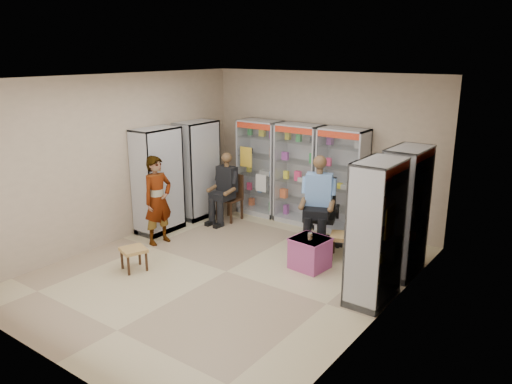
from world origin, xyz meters
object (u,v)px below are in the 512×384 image
Objects in this scene: office_chair at (320,213)px; woven_stool_a at (343,246)px; pink_trunk at (310,253)px; cabinet_back_right at (342,181)px; woven_stool_b at (134,259)px; cabinet_left_far at (197,170)px; cabinet_left_near at (158,181)px; cabinet_right_far at (405,212)px; seated_shopkeeper at (319,205)px; cabinet_back_left at (260,168)px; cabinet_back_mid at (299,174)px; wooden_chair at (229,198)px; standing_man at (158,200)px; cabinet_right_near at (376,232)px.

office_chair is 0.75m from woven_stool_a.
cabinet_back_right is at bearing 102.24° from pink_trunk.
woven_stool_a is 1.14× the size of woven_stool_b.
office_chair is (2.88, 0.01, -0.39)m from cabinet_left_far.
cabinet_left_near is 3.66m from woven_stool_a.
woven_stool_a reaches higher than woven_stool_b.
woven_stool_a is (0.64, -1.15, -0.79)m from cabinet_back_right.
woven_stool_b is at bearing 33.62° from cabinet_left_near.
woven_stool_b is (-3.45, -2.41, -0.82)m from cabinet_right_far.
cabinet_right_far is at bearing -27.09° from seated_shopkeeper.
cabinet_right_far is at bearing 1.40° from woven_stool_a.
cabinet_back_mid is (0.95, 0.00, 0.00)m from cabinet_back_left.
pink_trunk is at bearing -23.34° from wooden_chair.
cabinet_back_mid and cabinet_left_near have the same top height.
cabinet_left_near is at bearing -144.35° from cabinet_back_right.
seated_shopkeeper is 3.73× the size of woven_stool_a.
cabinet_left_far is at bearing 22.42° from standing_man.
cabinet_back_left reaches higher than wooden_chair.
cabinet_back_mid is 3.74m from woven_stool_b.
cabinet_back_left is at bearing 135.00° from cabinet_left_far.
cabinet_back_left reaches higher than pink_trunk.
cabinet_left_near is at bearing 51.63° from standing_man.
woven_stool_a is at bearing 86.30° from cabinet_left_far.
cabinet_right_far is at bearing -23.65° from cabinet_back_mid.
office_chair is (1.00, -0.92, -0.39)m from cabinet_back_mid.
cabinet_back_mid is 2.12m from woven_stool_a.
seated_shopkeeper reaches higher than office_chair.
cabinet_left_near reaches higher than woven_stool_b.
wooden_chair is at bearing 106.39° from cabinet_left_far.
cabinet_left_far is 2.91m from office_chair.
pink_trunk is (1.35, -1.83, -0.75)m from cabinet_back_mid.
cabinet_back_mid is at bearing 76.13° from woven_stool_b.
office_chair is at bearing -42.46° from cabinet_back_mid.
seated_shopkeeper is (0.00, -0.05, 0.17)m from office_chair.
cabinet_back_mid is 4.78× the size of woven_stool_a.
cabinet_back_mid is 1.24× the size of standing_man.
woven_stool_b is (1.01, -2.61, -0.82)m from cabinet_left_far.
cabinet_left_far reaches higher than woven_stool_b.
cabinet_right_far is 1.00× the size of cabinet_left_near.
cabinet_back_mid is 5.44× the size of woven_stool_b.
cabinet_back_mid is 2.77m from cabinet_left_near.
cabinet_right_near reaches higher than pink_trunk.
cabinet_back_left is at bearing 155.39° from cabinet_left_near.
cabinet_right_far is at bearing -17.75° from cabinet_back_left.
cabinet_back_right is at bearing 62.75° from woven_stool_b.
standing_man is (-1.42, -2.48, -0.20)m from cabinet_back_mid.
cabinet_back_right is 4.07m from woven_stool_b.
cabinet_back_left is 2.19m from office_chair.
cabinet_right_far is 1.60m from pink_trunk.
cabinet_right_far is at bearing -28.89° from office_chair.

